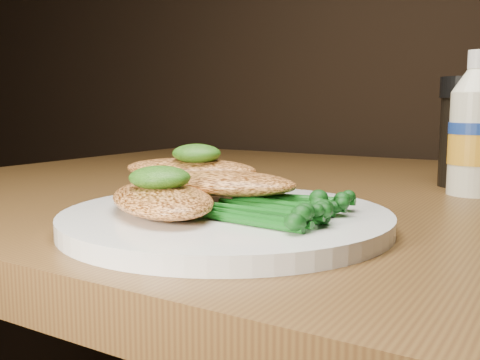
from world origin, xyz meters
The scene contains 9 objects.
plate centered at (-0.06, 0.81, 0.76)m, with size 0.27×0.27×0.01m, color white.
chicken_front centered at (-0.10, 0.77, 0.78)m, with size 0.14×0.08×0.02m, color #F49B4D.
chicken_mid centered at (-0.08, 0.83, 0.78)m, with size 0.14×0.07×0.02m, color #F49B4D.
chicken_back centered at (-0.12, 0.84, 0.79)m, with size 0.13×0.06×0.02m, color #F49B4D.
pesto_front centered at (-0.10, 0.77, 0.79)m, with size 0.05×0.05×0.02m, color black.
pesto_back centered at (-0.11, 0.84, 0.81)m, with size 0.05×0.04×0.02m, color black.
broccolini_bundle centered at (-0.02, 0.81, 0.77)m, with size 0.13×0.10×0.02m, color #125515, non-canonical shape.
mayo_bottle centered at (0.08, 1.09, 0.83)m, with size 0.06×0.06×0.16m, color #EAE7C7, non-canonical shape.
pepper_grinder centered at (0.06, 1.14, 0.82)m, with size 0.05×0.05×0.13m, color black, non-canonical shape.
Camera 1 is at (0.18, 0.44, 0.85)m, focal length 41.45 mm.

